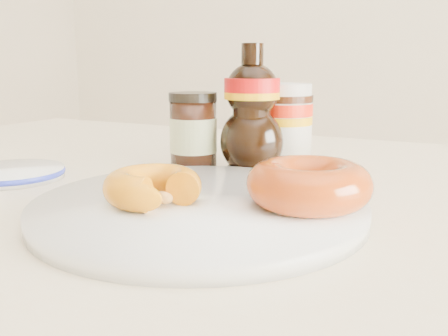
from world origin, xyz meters
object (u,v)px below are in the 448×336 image
at_px(dining_table, 221,261).
at_px(blue_rim_saucer, 12,173).
at_px(donut_bitten, 153,187).
at_px(plate, 199,207).
at_px(nutella_jar, 284,121).
at_px(syrup_bottle, 252,109).
at_px(donut_whole, 309,184).
at_px(dark_jar, 193,132).

relative_size(dining_table, blue_rim_saucer, 11.30).
distance_m(dining_table, donut_bitten, 0.17).
height_order(dining_table, plate, plate).
height_order(dining_table, blue_rim_saucer, blue_rim_saucer).
bearing_deg(dining_table, donut_bitten, -92.66).
relative_size(nutella_jar, syrup_bottle, 0.68).
height_order(donut_whole, nutella_jar, nutella_jar).
distance_m(dining_table, dark_jar, 0.18).
xyz_separation_m(donut_bitten, dark_jar, (-0.08, 0.21, 0.02)).
relative_size(dining_table, donut_whole, 12.90).
bearing_deg(donut_bitten, nutella_jar, 74.14).
xyz_separation_m(dining_table, donut_bitten, (-0.01, -0.12, 0.11)).
distance_m(donut_bitten, nutella_jar, 0.29).
bearing_deg(donut_bitten, dark_jar, 97.77).
xyz_separation_m(plate, dark_jar, (-0.11, 0.18, 0.04)).
height_order(donut_bitten, nutella_jar, nutella_jar).
relative_size(syrup_bottle, blue_rim_saucer, 1.29).
distance_m(syrup_bottle, blue_rim_saucer, 0.30).
bearing_deg(dining_table, plate, -74.92).
bearing_deg(dark_jar, donut_whole, -36.30).
height_order(donut_bitten, donut_whole, donut_whole).
xyz_separation_m(nutella_jar, blue_rim_saucer, (-0.26, -0.24, -0.05)).
bearing_deg(blue_rim_saucer, syrup_bottle, 34.88).
bearing_deg(donut_bitten, syrup_bottle, 77.73).
height_order(nutella_jar, blue_rim_saucer, nutella_jar).
xyz_separation_m(dining_table, nutella_jar, (0.01, 0.17, 0.14)).
distance_m(plate, dark_jar, 0.21).
bearing_deg(dark_jar, plate, -58.15).
distance_m(donut_bitten, blue_rim_saucer, 0.25).
bearing_deg(blue_rim_saucer, donut_bitten, -12.66).
height_order(dining_table, donut_whole, donut_whole).
bearing_deg(syrup_bottle, plate, -79.88).
bearing_deg(donut_whole, plate, -164.21).
bearing_deg(syrup_bottle, dark_jar, -166.88).
height_order(plate, syrup_bottle, syrup_bottle).
bearing_deg(syrup_bottle, dining_table, -84.46).
bearing_deg(donut_whole, syrup_bottle, 127.61).
bearing_deg(nutella_jar, plate, -86.19).
distance_m(donut_bitten, dark_jar, 0.22).
height_order(donut_whole, dark_jar, dark_jar).
distance_m(donut_whole, dark_jar, 0.25).
height_order(dark_jar, blue_rim_saucer, dark_jar).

